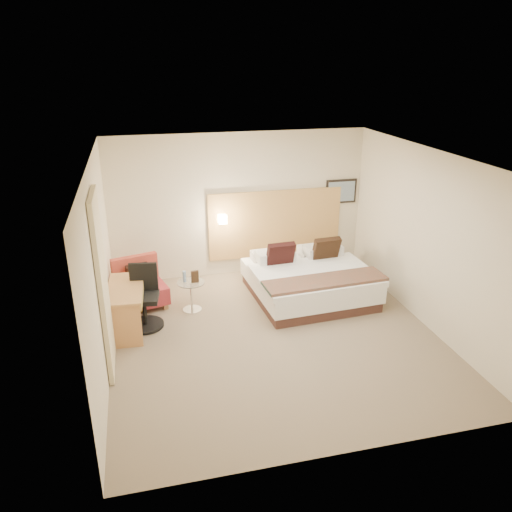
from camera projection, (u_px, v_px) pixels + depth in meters
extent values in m
cube|color=#7A6852|center=(274.00, 336.00, 7.56)|extent=(4.80, 5.00, 0.02)
cube|color=silver|center=(277.00, 157.00, 6.55)|extent=(4.80, 5.00, 0.02)
cube|color=beige|center=(239.00, 205.00, 9.32)|extent=(4.80, 0.02, 2.70)
cube|color=beige|center=(347.00, 346.00, 4.79)|extent=(4.80, 0.02, 2.70)
cube|color=beige|center=(99.00, 269.00, 6.52)|extent=(0.02, 5.00, 2.70)
cube|color=beige|center=(428.00, 239.00, 7.58)|extent=(0.02, 5.00, 2.70)
cube|color=tan|center=(275.00, 223.00, 9.58)|extent=(2.60, 0.04, 1.30)
cube|color=black|center=(341.00, 191.00, 9.68)|extent=(0.62, 0.03, 0.47)
cube|color=gray|center=(341.00, 192.00, 9.66)|extent=(0.54, 0.01, 0.39)
cylinder|color=white|center=(222.00, 218.00, 9.23)|extent=(0.02, 0.12, 0.02)
cube|color=#FFEDC6|center=(222.00, 219.00, 9.18)|extent=(0.15, 0.15, 0.15)
cube|color=beige|center=(103.00, 286.00, 6.36)|extent=(0.06, 0.90, 2.42)
cylinder|color=#92B5E1|center=(184.00, 276.00, 8.12)|extent=(0.06, 0.06, 0.18)
cube|color=#3A2718|center=(195.00, 277.00, 8.09)|extent=(0.12, 0.06, 0.20)
cube|color=#442722|center=(308.00, 292.00, 8.78)|extent=(1.99, 1.99, 0.17)
cube|color=white|center=(309.00, 280.00, 8.69)|extent=(2.05, 2.05, 0.29)
cube|color=white|center=(315.00, 276.00, 8.38)|extent=(2.07, 1.51, 0.10)
cube|color=silver|center=(270.00, 256.00, 9.11)|extent=(0.70, 0.41, 0.17)
cube|color=white|center=(317.00, 250.00, 9.37)|extent=(0.70, 0.41, 0.17)
cube|color=white|center=(275.00, 256.00, 8.85)|extent=(0.70, 0.41, 0.17)
cube|color=silver|center=(323.00, 250.00, 9.11)|extent=(0.70, 0.41, 0.17)
cube|color=black|center=(280.00, 255.00, 8.66)|extent=(0.50, 0.29, 0.49)
cube|color=black|center=(326.00, 250.00, 8.90)|extent=(0.50, 0.29, 0.49)
cube|color=#AE4123|center=(325.00, 281.00, 8.01)|extent=(2.05, 0.66, 0.05)
cube|color=#A57E4D|center=(129.00, 315.00, 8.06)|extent=(0.10, 0.10, 0.10)
cube|color=#A1734C|center=(166.00, 306.00, 8.34)|extent=(0.10, 0.10, 0.10)
cube|color=#9C6849|center=(120.00, 302.00, 8.50)|extent=(0.10, 0.10, 0.10)
cube|color=#A3684C|center=(155.00, 294.00, 8.78)|extent=(0.10, 0.10, 0.10)
cube|color=#A12B31|center=(142.00, 294.00, 8.35)|extent=(0.93, 0.86, 0.29)
cube|color=#B63F30|center=(135.00, 268.00, 8.45)|extent=(0.78, 0.32, 0.44)
cube|color=black|center=(137.00, 274.00, 8.38)|extent=(0.40, 0.27, 0.38)
cylinder|color=white|center=(192.00, 309.00, 8.32)|extent=(0.35, 0.35, 0.02)
cylinder|color=silver|center=(192.00, 296.00, 8.23)|extent=(0.04, 0.04, 0.48)
cylinder|color=white|center=(191.00, 282.00, 8.14)|extent=(0.51, 0.51, 0.01)
cube|color=#BE854A|center=(125.00, 288.00, 7.49)|extent=(0.60, 1.18, 0.04)
cube|color=tan|center=(125.00, 327.00, 7.13)|extent=(0.48, 0.07, 0.68)
cube|color=#CFB351|center=(129.00, 294.00, 8.11)|extent=(0.48, 0.07, 0.68)
cube|color=gold|center=(129.00, 293.00, 7.52)|extent=(0.50, 1.09, 0.10)
cylinder|color=black|center=(146.00, 325.00, 7.80)|extent=(0.63, 0.63, 0.04)
cylinder|color=black|center=(145.00, 311.00, 7.71)|extent=(0.07, 0.07, 0.43)
cube|color=black|center=(144.00, 298.00, 7.62)|extent=(0.51, 0.51, 0.07)
cube|color=black|center=(144.00, 276.00, 7.71)|extent=(0.43, 0.11, 0.45)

